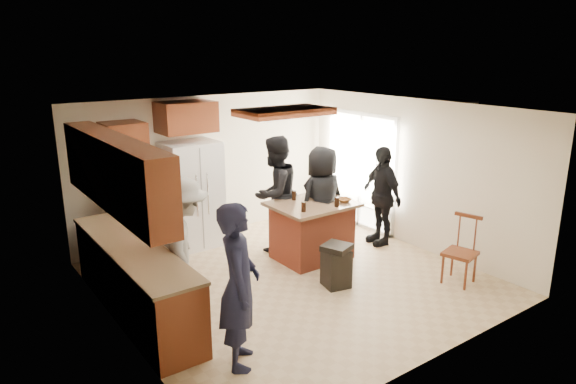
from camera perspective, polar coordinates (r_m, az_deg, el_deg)
room_shell at (r=11.38m, az=13.50°, el=3.02°), size 8.00×5.20×5.00m
person_front_left at (r=5.43m, az=-5.47°, el=-10.33°), size 0.76×0.81×1.81m
person_behind_left at (r=8.48m, az=-1.43°, el=-0.18°), size 1.07×0.85×1.92m
person_behind_right at (r=8.41m, az=3.82°, el=-0.88°), size 0.87×0.57×1.77m
person_side_right at (r=8.89m, az=10.32°, el=-0.39°), size 0.71×1.09×1.71m
person_counter at (r=6.66m, az=-11.42°, el=-5.81°), size 0.90×1.24×1.75m
left_cabinetry at (r=6.66m, az=-17.39°, el=-5.50°), size 0.64×3.00×2.30m
back_wall_units at (r=8.45m, az=-15.78°, el=2.10°), size 1.80×0.60×2.45m
refrigerator at (r=8.79m, az=-10.59°, el=-0.30°), size 0.90×0.76×1.80m
kitchen_island at (r=8.24m, az=2.67°, el=-4.24°), size 1.28×1.03×0.93m
island_items at (r=8.15m, az=4.48°, el=-0.83°), size 0.99×0.74×0.15m
trash_bin at (r=7.36m, az=5.38°, el=-8.10°), size 0.46×0.46×0.63m
spindle_chair at (r=7.80m, az=18.64°, el=-6.43°), size 0.51×0.51×0.99m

